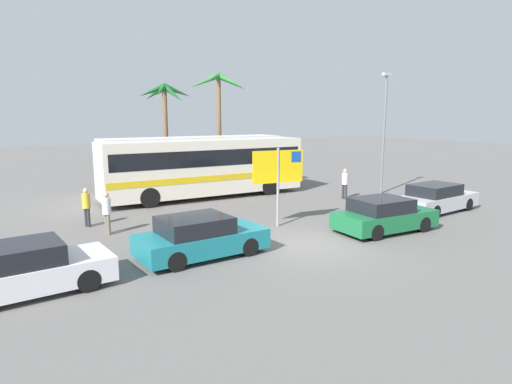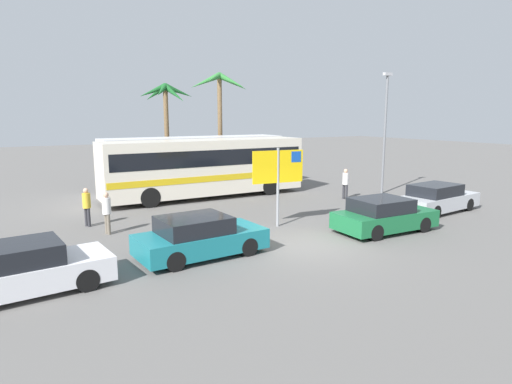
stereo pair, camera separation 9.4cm
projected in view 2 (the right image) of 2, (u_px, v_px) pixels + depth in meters
name	position (u px, v px, depth m)	size (l,w,h in m)	color
ground	(305.00, 245.00, 15.13)	(120.00, 120.00, 0.00)	#605E5B
bus_front_coach	(205.00, 165.00, 23.62)	(11.14, 2.46, 3.17)	silver
bus_rear_coach	(195.00, 160.00, 26.53)	(11.14, 2.46, 3.17)	white
ferry_sign	(279.00, 170.00, 17.30)	(2.19, 0.33, 3.20)	gray
car_teal	(199.00, 237.00, 13.82)	(4.18, 2.12, 1.32)	#19757F
car_white	(25.00, 269.00, 10.92)	(4.14, 2.10, 1.32)	silver
car_green	(384.00, 215.00, 16.80)	(4.04, 1.97, 1.32)	#196638
car_silver	(437.00, 198.00, 20.24)	(4.55, 2.11, 1.32)	#B7BABF
pedestrian_crossing_lot	(87.00, 204.00, 17.51)	(0.32, 0.32, 1.59)	#2D2D33
pedestrian_near_sign	(107.00, 210.00, 16.36)	(0.32, 0.32, 1.63)	#706656
pedestrian_by_bus	(345.00, 181.00, 23.31)	(0.32, 0.32, 1.64)	#2D2D33
lamp_post_left_side	(385.00, 129.00, 24.52)	(0.56, 0.20, 6.81)	slate
palm_tree_seaside	(165.00, 102.00, 29.26)	(3.88, 3.54, 6.61)	brown
palm_tree_inland	(220.00, 94.00, 30.10)	(3.93, 3.94, 7.41)	brown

